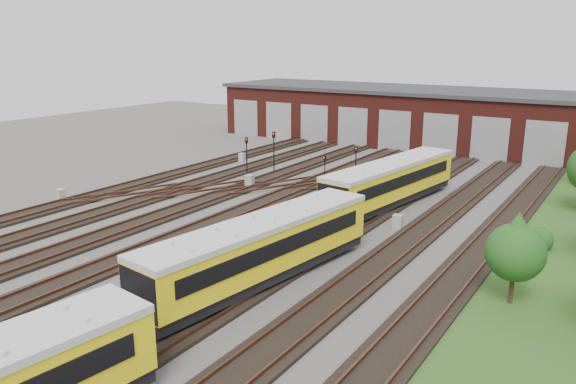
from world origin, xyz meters
The scene contains 15 objects.
ground centered at (0.00, 0.00, 0.00)m, with size 120.00×120.00×0.00m, color #413F3C.
track_network centered at (-0.17, 0.59, 0.11)m, with size 30.40×70.00×0.33m.
maintenance_shed centered at (-0.01, 39.97, 3.20)m, with size 51.00×12.50×6.35m.
metro_train centered at (6.00, -1.82, 1.83)m, with size 4.45×46.40×2.93m.
signal_mast_0 centered at (-8.33, 15.99, 2.21)m, with size 0.30×0.29×3.47m.
signal_mast_1 centered at (-7.20, 18.57, 2.36)m, with size 0.31×0.29×3.72m.
signal_mast_2 centered at (-0.63, 16.27, 1.69)m, with size 0.25×0.24×2.62m.
signal_mast_3 centered at (1.08, 18.42, 2.06)m, with size 0.29×0.28×3.23m.
relay_cabinet_0 centered at (-15.00, 1.89, 0.49)m, with size 0.58×0.49×0.97m, color #A1A4A6.
relay_cabinet_1 centered at (-12.30, 20.45, 0.46)m, with size 0.55×0.46×0.92m, color #A1A4A6.
relay_cabinet_2 centered at (-5.72, 12.88, 0.53)m, with size 0.64×0.53×1.07m, color #A1A4A6.
relay_cabinet_3 centered at (4.75, 14.87, 0.48)m, with size 0.57×0.48×0.95m, color #A1A4A6.
relay_cabinet_4 centered at (8.51, 9.45, 0.50)m, with size 0.60×0.50×0.99m, color #A1A4A6.
tree_3 centered at (16.80, 2.50, 2.81)m, with size 2.64×2.64×4.38m.
bush_0 centered at (16.64, 10.74, 0.76)m, with size 1.51×1.51×1.51m, color #194513.
Camera 1 is at (21.00, -22.64, 11.59)m, focal length 35.00 mm.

